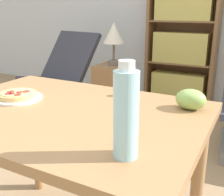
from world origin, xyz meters
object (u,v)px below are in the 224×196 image
at_px(grape_bunch, 191,99).
at_px(salt_shaker, 127,90).
at_px(side_table, 114,93).
at_px(table_lamp, 114,35).
at_px(pizza_on_plate, 18,96).
at_px(lounge_chair_near, 60,86).
at_px(drink_bottle, 126,114).
at_px(bookshelf, 181,46).

bearing_deg(grape_bunch, salt_shaker, 171.98).
xyz_separation_m(side_table, table_lamp, (0.00, 0.00, 0.60)).
relative_size(pizza_on_plate, lounge_chair_near, 0.24).
relative_size(pizza_on_plate, grape_bunch, 1.73).
distance_m(pizza_on_plate, grape_bunch, 0.76).
distance_m(grape_bunch, side_table, 1.82).
bearing_deg(grape_bunch, drink_bottle, -98.35).
bearing_deg(side_table, drink_bottle, -61.60).
distance_m(pizza_on_plate, side_table, 1.72).
bearing_deg(drink_bottle, lounge_chair_near, 132.56).
bearing_deg(grape_bunch, bookshelf, 105.39).
relative_size(grape_bunch, bookshelf, 0.08).
distance_m(drink_bottle, side_table, 2.19).
bearing_deg(salt_shaker, drink_bottle, -65.54).
distance_m(salt_shaker, side_table, 1.62).
height_order(grape_bunch, lounge_chair_near, lounge_chair_near).
bearing_deg(salt_shaker, side_table, 119.84).
bearing_deg(lounge_chair_near, pizza_on_plate, -45.77).
distance_m(pizza_on_plate, table_lamp, 1.66).
relative_size(pizza_on_plate, drink_bottle, 0.79).
distance_m(pizza_on_plate, drink_bottle, 0.70).
bearing_deg(drink_bottle, grape_bunch, 81.65).
bearing_deg(salt_shaker, lounge_chair_near, 137.70).
bearing_deg(salt_shaker, grape_bunch, -8.02).
height_order(pizza_on_plate, grape_bunch, grape_bunch).
xyz_separation_m(lounge_chair_near, side_table, (0.69, 0.02, 0.01)).
xyz_separation_m(drink_bottle, salt_shaker, (-0.23, 0.52, -0.10)).
relative_size(lounge_chair_near, bookshelf, 0.58).
bearing_deg(lounge_chair_near, table_lamp, 12.76).
xyz_separation_m(drink_bottle, lounge_chair_near, (-1.69, 1.84, -0.58)).
bearing_deg(drink_bottle, salt_shaker, 114.46).
relative_size(pizza_on_plate, table_lamp, 0.51).
relative_size(salt_shaker, side_table, 0.10).
height_order(drink_bottle, bookshelf, bookshelf).
distance_m(grape_bunch, lounge_chair_near, 2.28).
bearing_deg(side_table, grape_bunch, -52.20).
relative_size(side_table, table_lamp, 1.40).
height_order(pizza_on_plate, side_table, pizza_on_plate).
height_order(salt_shaker, side_table, salt_shaker).
bearing_deg(side_table, pizza_on_plate, -77.62).
xyz_separation_m(pizza_on_plate, drink_bottle, (0.65, -0.24, 0.11)).
xyz_separation_m(grape_bunch, table_lamp, (-1.08, 1.39, 0.11)).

